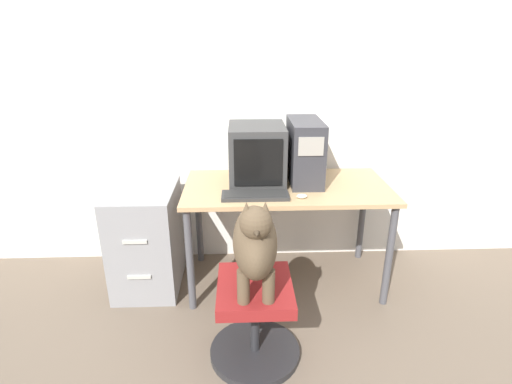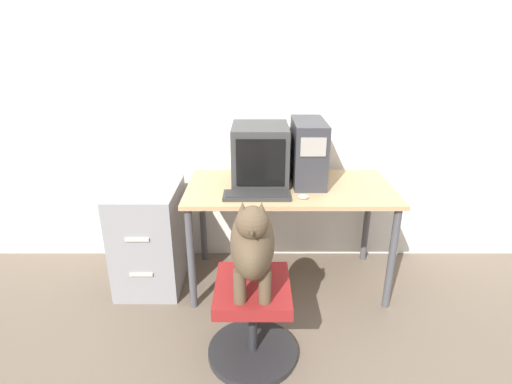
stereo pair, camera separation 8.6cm
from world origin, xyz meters
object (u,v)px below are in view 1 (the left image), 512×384
office_chair (255,319)px  dog (255,241)px  crt_monitor (257,154)px  keyboard (255,195)px  filing_cabinet (147,238)px  pc_tower (305,151)px

office_chair → dog: dog is taller
dog → crt_monitor: bearing=87.0°
keyboard → dog: 0.59m
crt_monitor → filing_cabinet: bearing=-172.1°
crt_monitor → keyboard: (-0.02, -0.32, -0.19)m
office_chair → filing_cabinet: size_ratio=0.69×
pc_tower → dog: size_ratio=0.87×
pc_tower → office_chair: pc_tower is taller
keyboard → office_chair: (-0.02, -0.55, -0.53)m
crt_monitor → dog: bearing=-93.0°
filing_cabinet → pc_tower: bearing=5.1°
crt_monitor → office_chair: size_ratio=0.83×
dog → filing_cabinet: 1.16m
pc_tower → filing_cabinet: size_ratio=0.63×
pc_tower → filing_cabinet: (-1.14, -0.10, -0.61)m
keyboard → office_chair: bearing=-92.4°
pc_tower → keyboard: 0.52m
crt_monitor → keyboard: bearing=-94.3°
crt_monitor → keyboard: 0.37m
pc_tower → keyboard: size_ratio=1.10×
office_chair → dog: (0.00, -0.03, 0.52)m
pc_tower → keyboard: bearing=-139.7°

